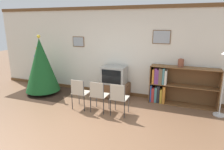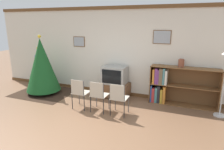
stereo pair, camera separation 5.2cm
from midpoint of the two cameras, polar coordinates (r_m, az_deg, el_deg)
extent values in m
plane|color=brown|center=(4.40, -10.84, -15.98)|extent=(24.00, 24.00, 0.00)
cube|color=silver|center=(6.20, 1.47, 6.63)|extent=(8.83, 0.08, 2.70)
cube|color=brown|center=(6.10, 1.37, 18.74)|extent=(8.83, 0.03, 0.10)
cube|color=brown|center=(6.47, 1.23, -4.91)|extent=(8.83, 0.03, 0.10)
cube|color=brown|center=(6.67, -9.17, 9.40)|extent=(0.41, 0.02, 0.32)
cube|color=#9EA8B2|center=(6.66, -9.22, 9.39)|extent=(0.38, 0.01, 0.29)
cube|color=brown|center=(5.78, 14.33, 10.46)|extent=(0.49, 0.02, 0.38)
cube|color=#9EA8B2|center=(5.77, 14.32, 10.45)|extent=(0.46, 0.01, 0.34)
cube|color=#332319|center=(6.91, -18.54, -4.80)|extent=(1.80, 1.47, 0.01)
cylinder|color=maroon|center=(6.89, -18.58, -4.38)|extent=(0.36, 0.36, 0.10)
cone|color=#195123|center=(6.67, -19.20, 2.80)|extent=(1.07, 1.07, 1.66)
sphere|color=yellow|center=(6.55, -19.86, 10.35)|extent=(0.10, 0.10, 0.10)
sphere|color=gold|center=(6.60, -20.41, 7.27)|extent=(0.05, 0.05, 0.05)
sphere|color=gold|center=(6.87, -17.31, 2.49)|extent=(0.06, 0.06, 0.06)
sphere|color=#1E4CB2|center=(6.68, -20.81, 5.09)|extent=(0.06, 0.06, 0.06)
sphere|color=red|center=(6.76, -19.99, 5.64)|extent=(0.05, 0.05, 0.05)
sphere|color=silver|center=(6.91, -17.96, 2.86)|extent=(0.06, 0.06, 0.06)
cube|color=#4C311E|center=(6.20, 0.91, -6.05)|extent=(0.87, 0.52, 0.05)
cube|color=brown|center=(6.12, 0.92, -4.12)|extent=(0.90, 0.55, 0.39)
cube|color=#9E9E99|center=(5.99, 0.93, 0.03)|extent=(0.72, 0.49, 0.52)
cube|color=black|center=(5.77, 0.07, -0.55)|extent=(0.59, 0.01, 0.41)
cube|color=#BCB29E|center=(5.38, -8.50, -4.91)|extent=(0.40, 0.40, 0.02)
cube|color=#BCB29E|center=(5.16, -9.64, -3.50)|extent=(0.35, 0.02, 0.38)
cylinder|color=#4C4C51|center=(5.69, -9.09, -6.19)|extent=(0.02, 0.02, 0.42)
cylinder|color=#4C4C51|center=(5.52, -5.85, -6.73)|extent=(0.02, 0.02, 0.42)
cylinder|color=#4C4C51|center=(5.40, -11.03, -7.43)|extent=(0.02, 0.02, 0.42)
cylinder|color=#4C4C51|center=(5.23, -7.66, -8.06)|extent=(0.02, 0.02, 0.42)
cylinder|color=#4C4C51|center=(5.33, -11.14, -5.47)|extent=(0.02, 0.02, 0.82)
cylinder|color=#4C4C51|center=(5.15, -7.73, -6.03)|extent=(0.02, 0.02, 0.82)
cube|color=#BCB29E|center=(5.14, -3.23, -5.70)|extent=(0.40, 0.40, 0.02)
cube|color=#BCB29E|center=(4.91, -4.20, -4.27)|extent=(0.35, 0.02, 0.38)
cylinder|color=#4C4C51|center=(5.44, -4.14, -7.00)|extent=(0.02, 0.02, 0.42)
cylinder|color=#4C4C51|center=(5.31, -0.60, -7.55)|extent=(0.02, 0.02, 0.42)
cylinder|color=#4C4C51|center=(5.15, -5.88, -8.37)|extent=(0.02, 0.02, 0.42)
cylinder|color=#4C4C51|center=(5.00, -2.16, -9.00)|extent=(0.02, 0.02, 0.42)
cylinder|color=#4C4C51|center=(5.07, -5.94, -6.32)|extent=(0.02, 0.02, 0.82)
cylinder|color=#4C4C51|center=(4.93, -2.19, -6.90)|extent=(0.02, 0.02, 0.82)
cube|color=#BCB29E|center=(4.95, 2.51, -6.51)|extent=(0.40, 0.40, 0.02)
cube|color=#BCB29E|center=(4.71, 1.77, -5.07)|extent=(0.35, 0.02, 0.38)
cylinder|color=#4C4C51|center=(5.25, 1.25, -7.82)|extent=(0.02, 0.02, 0.42)
cylinder|color=#4C4C51|center=(5.15, 5.05, -8.36)|extent=(0.02, 0.02, 0.42)
cylinder|color=#4C4C51|center=(4.94, -0.21, -9.32)|extent=(0.02, 0.02, 0.42)
cylinder|color=#4C4C51|center=(4.83, 3.82, -9.94)|extent=(0.02, 0.02, 0.42)
cylinder|color=#4C4C51|center=(4.86, -0.22, -7.20)|extent=(0.02, 0.02, 0.82)
cylinder|color=#4C4C51|center=(4.75, 3.86, -7.78)|extent=(0.02, 0.02, 0.82)
cube|color=brown|center=(5.86, 11.31, -2.31)|extent=(0.02, 0.36, 1.07)
cube|color=brown|center=(5.84, 28.69, -3.94)|extent=(0.02, 0.36, 1.07)
cube|color=brown|center=(5.65, 20.45, 1.94)|extent=(1.79, 0.36, 0.02)
cube|color=brown|center=(5.96, 19.53, -7.99)|extent=(1.79, 0.36, 0.02)
cube|color=brown|center=(5.78, 20.00, -2.96)|extent=(1.75, 0.36, 0.02)
cube|color=brown|center=(5.95, 20.04, -2.67)|extent=(1.79, 0.01, 1.07)
cube|color=#2D4C93|center=(5.87, 11.45, -5.08)|extent=(0.04, 0.22, 0.49)
cube|color=#B73333|center=(5.92, 12.07, -5.37)|extent=(0.08, 0.30, 0.41)
cube|color=teal|center=(5.86, 12.76, -5.47)|extent=(0.06, 0.21, 0.44)
cube|color=#232328|center=(5.87, 13.52, -5.24)|extent=(0.07, 0.27, 0.48)
cube|color=gold|center=(5.89, 14.25, -5.64)|extent=(0.06, 0.30, 0.40)
cube|color=orange|center=(5.85, 14.95, -5.40)|extent=(0.07, 0.25, 0.49)
cube|color=orange|center=(5.75, 12.16, -0.25)|extent=(0.06, 0.28, 0.41)
cube|color=#7A3D7F|center=(5.70, 12.79, -0.27)|extent=(0.07, 0.20, 0.44)
cube|color=#7A3D7F|center=(5.73, 13.41, -0.39)|extent=(0.04, 0.27, 0.41)
cube|color=#756047|center=(5.72, 13.89, -0.21)|extent=(0.04, 0.28, 0.45)
cube|color=#756047|center=(5.71, 14.35, -0.32)|extent=(0.04, 0.27, 0.44)
cube|color=teal|center=(5.69, 14.88, -0.34)|extent=(0.05, 0.23, 0.46)
cube|color=silver|center=(5.71, 15.51, -0.61)|extent=(0.06, 0.28, 0.40)
cylinder|color=brown|center=(5.65, 19.42, 3.19)|extent=(0.16, 0.16, 0.20)
torus|color=brown|center=(5.64, 19.50, 4.21)|extent=(0.14, 0.14, 0.03)
cylinder|color=silver|center=(5.69, 28.55, -10.08)|extent=(0.28, 0.28, 0.03)
cylinder|color=silver|center=(5.44, 29.53, -2.73)|extent=(0.03, 0.03, 1.50)
camera|label=1|loc=(0.03, -89.71, 0.08)|focal=32.00mm
camera|label=2|loc=(0.03, 90.29, -0.08)|focal=32.00mm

